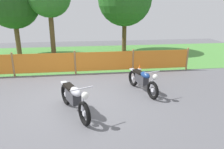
# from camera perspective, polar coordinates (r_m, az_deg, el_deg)

# --- Properties ---
(ground) EXTENTS (24.00, 24.00, 0.02)m
(ground) POSITION_cam_1_polar(r_m,az_deg,el_deg) (7.09, -10.19, -6.80)
(ground) COLOR #5B5B60
(grass_verge) EXTENTS (24.00, 6.74, 0.01)m
(grass_verge) POSITION_cam_1_polar(r_m,az_deg,el_deg) (12.95, -9.22, 4.68)
(grass_verge) COLOR #4C8C3D
(grass_verge) RESTS_ON ground
(barrier_fence) EXTENTS (10.48, 0.08, 1.05)m
(barrier_fence) POSITION_cam_1_polar(r_m,az_deg,el_deg) (9.56, -9.77, 3.24)
(barrier_fence) COLOR #997547
(barrier_fence) RESTS_ON ground
(tree_leftmost) EXTENTS (3.01, 3.01, 4.60)m
(tree_leftmost) POSITION_cam_1_polar(r_m,az_deg,el_deg) (14.09, -24.89, 17.01)
(tree_leftmost) COLOR brown
(tree_leftmost) RESTS_ON ground
(motorcycle_lead) EXTENTS (0.97, 1.95, 0.98)m
(motorcycle_lead) POSITION_cam_1_polar(r_m,az_deg,el_deg) (6.05, -10.04, -6.21)
(motorcycle_lead) COLOR black
(motorcycle_lead) RESTS_ON ground
(motorcycle_trailing) EXTENTS (0.74, 1.87, 0.91)m
(motorcycle_trailing) POSITION_cam_1_polar(r_m,az_deg,el_deg) (7.53, 8.12, -1.49)
(motorcycle_trailing) COLOR black
(motorcycle_trailing) RESTS_ON ground
(traffic_cone) EXTENTS (0.32, 0.32, 0.53)m
(traffic_cone) POSITION_cam_1_polar(r_m,az_deg,el_deg) (9.34, 7.32, 1.22)
(traffic_cone) COLOR black
(traffic_cone) RESTS_ON ground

